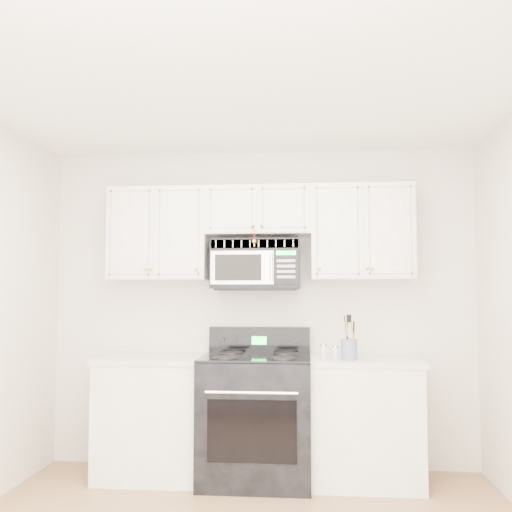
# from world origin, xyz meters

# --- Properties ---
(room) EXTENTS (3.51, 3.51, 2.61)m
(room) POSITION_xyz_m (0.00, 0.00, 1.30)
(room) COLOR #98694A
(room) RESTS_ON ground
(base_cabinet_left) EXTENTS (0.86, 0.65, 0.92)m
(base_cabinet_left) POSITION_xyz_m (-0.80, 1.44, 0.43)
(base_cabinet_left) COLOR white
(base_cabinet_left) RESTS_ON ground
(base_cabinet_right) EXTENTS (0.86, 0.65, 0.92)m
(base_cabinet_right) POSITION_xyz_m (0.80, 1.44, 0.43)
(base_cabinet_right) COLOR white
(base_cabinet_right) RESTS_ON ground
(range) EXTENTS (0.83, 0.75, 1.14)m
(range) POSITION_xyz_m (-0.01, 1.40, 0.48)
(range) COLOR black
(range) RESTS_ON ground
(upper_cabinets) EXTENTS (2.44, 0.37, 0.75)m
(upper_cabinets) POSITION_xyz_m (-0.00, 1.58, 1.93)
(upper_cabinets) COLOR white
(upper_cabinets) RESTS_ON ground
(microwave) EXTENTS (0.70, 0.40, 0.39)m
(microwave) POSITION_xyz_m (-0.02, 1.57, 1.64)
(microwave) COLOR black
(microwave) RESTS_ON ground
(utensil_crock) EXTENTS (0.12, 0.12, 0.33)m
(utensil_crock) POSITION_xyz_m (0.69, 1.31, 1.01)
(utensil_crock) COLOR slate
(utensil_crock) RESTS_ON base_cabinet_right
(shaker_salt) EXTENTS (0.05, 0.05, 0.11)m
(shaker_salt) POSITION_xyz_m (0.51, 1.38, 0.98)
(shaker_salt) COLOR silver
(shaker_salt) RESTS_ON base_cabinet_right
(shaker_pepper) EXTENTS (0.04, 0.04, 0.10)m
(shaker_pepper) POSITION_xyz_m (0.60, 1.37, 0.97)
(shaker_pepper) COLOR silver
(shaker_pepper) RESTS_ON base_cabinet_right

